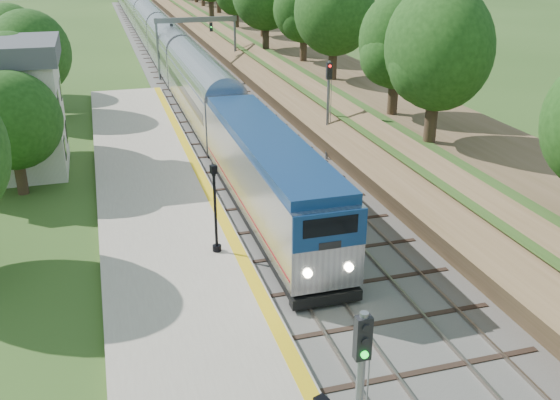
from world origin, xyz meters
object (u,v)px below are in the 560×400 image
object	(u,v)px
lamppost_far	(215,214)
signal_farside	(328,100)
signal_gantry	(196,31)
train	(152,30)

from	to	relation	value
lamppost_far	signal_farside	xyz separation A→B (m)	(9.48, 11.40, 1.80)
signal_gantry	lamppost_far	xyz separation A→B (m)	(-5.76, -39.95, -2.61)
train	signal_farside	distance (m)	51.88
train	signal_farside	size ratio (longest dim) A/B	21.81
train	lamppost_far	size ratio (longest dim) A/B	33.90
signal_farside	lamppost_far	bearing A→B (deg)	-129.76
train	signal_farside	xyz separation A→B (m)	(6.20, -51.48, 1.78)
signal_gantry	train	size ratio (longest dim) A/B	0.06
signal_farside	train	bearing A→B (deg)	96.87
train	signal_farside	world-z (taller)	signal_farside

